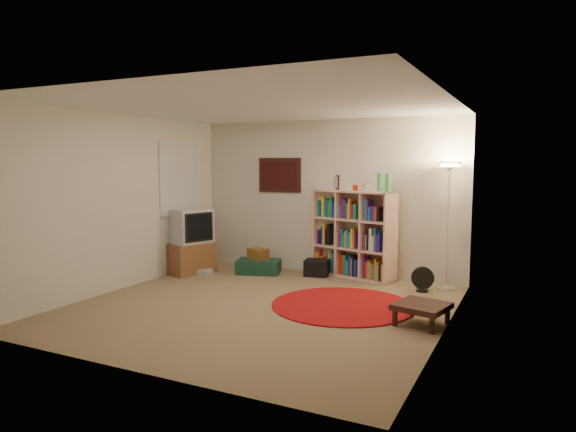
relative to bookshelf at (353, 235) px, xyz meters
name	(u,v)px	position (x,y,z in m)	size (l,w,h in m)	color
room	(258,207)	(-0.54, -2.10, 0.59)	(4.54, 4.54, 2.54)	#846C4D
bookshelf	(353,235)	(0.00, 0.00, 0.00)	(1.43, 0.76, 1.65)	#FFBDAA
floor_lamp	(449,184)	(1.48, -0.20, 0.85)	(0.39, 0.39, 1.82)	white
floor_fan	(423,279)	(1.21, -0.51, -0.49)	(0.32, 0.21, 0.36)	black
tv_stand	(191,242)	(-2.47, -0.92, -0.15)	(0.72, 0.85, 1.06)	brown
dvd_box	(203,272)	(-2.23, -0.94, -0.62)	(0.29, 0.25, 0.09)	silver
suitcase	(259,267)	(-1.46, -0.45, -0.55)	(0.79, 0.63, 0.22)	#14392B
wicker_basket	(258,254)	(-1.49, -0.42, -0.35)	(0.37, 0.32, 0.18)	brown
duffel_bag	(317,268)	(-0.53, -0.20, -0.54)	(0.42, 0.37, 0.26)	black
paper_towel	(314,268)	(-0.58, -0.20, -0.55)	(0.12, 0.12, 0.23)	white
red_rug	(343,305)	(0.44, -1.66, -0.66)	(1.81, 1.81, 0.02)	maroon
side_table	(422,307)	(1.50, -2.01, -0.46)	(0.64, 0.64, 0.25)	black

